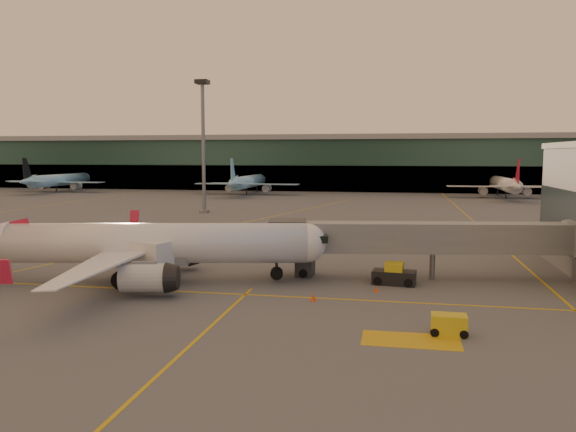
% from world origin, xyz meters
% --- Properties ---
extents(ground, '(600.00, 600.00, 0.00)m').
position_xyz_m(ground, '(0.00, 0.00, 0.00)').
color(ground, '#4C4F54').
rests_on(ground, ground).
extents(taxi_markings, '(100.12, 173.00, 0.01)m').
position_xyz_m(taxi_markings, '(-7.32, 44.49, 0.01)').
color(taxi_markings, gold).
rests_on(taxi_markings, ground).
extents(terminal, '(400.00, 20.00, 17.60)m').
position_xyz_m(terminal, '(0.00, 141.79, 8.76)').
color(terminal, '#19382D').
rests_on(terminal, ground).
extents(mast_west_near, '(2.40, 2.40, 25.60)m').
position_xyz_m(mast_west_near, '(-20.00, 66.00, 14.86)').
color(mast_west_near, slate).
rests_on(mast_west_near, ground).
extents(distant_aircraft_row, '(225.00, 34.00, 13.00)m').
position_xyz_m(distant_aircraft_row, '(-53.75, 118.00, 0.00)').
color(distant_aircraft_row, '#8FCBEF').
rests_on(distant_aircraft_row, ground).
extents(main_airplane, '(34.08, 30.95, 10.35)m').
position_xyz_m(main_airplane, '(-5.52, 7.56, 3.36)').
color(main_airplane, white).
rests_on(main_airplane, ground).
extents(jet_bridge, '(31.04, 7.77, 5.35)m').
position_xyz_m(jet_bridge, '(21.66, 14.19, 3.64)').
color(jet_bridge, slate).
rests_on(jet_bridge, ground).
extents(catering_truck, '(5.56, 3.81, 3.97)m').
position_xyz_m(catering_truck, '(-4.54, 6.59, 2.25)').
color(catering_truck, '#AE4718').
rests_on(catering_truck, ground).
extents(gpu_cart, '(2.32, 1.41, 1.32)m').
position_xyz_m(gpu_cart, '(20.37, -2.48, 0.64)').
color(gpu_cart, gold).
rests_on(gpu_cart, ground).
extents(pushback_tug, '(3.92, 2.41, 1.92)m').
position_xyz_m(pushback_tug, '(16.89, 11.13, 0.78)').
color(pushback_tug, black).
rests_on(pushback_tug, ground).
extents(cone_nose, '(0.41, 0.41, 0.53)m').
position_xyz_m(cone_nose, '(15.48, 7.97, 0.25)').
color(cone_nose, '#DA440B').
rests_on(cone_nose, ground).
extents(cone_wing_left, '(0.49, 0.49, 0.63)m').
position_xyz_m(cone_wing_left, '(-7.65, 24.31, 0.30)').
color(cone_wing_left, '#DA440B').
rests_on(cone_wing_left, ground).
extents(cone_fwd, '(0.48, 0.48, 0.61)m').
position_xyz_m(cone_fwd, '(10.73, 4.06, 0.29)').
color(cone_fwd, '#DA440B').
rests_on(cone_fwd, ground).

